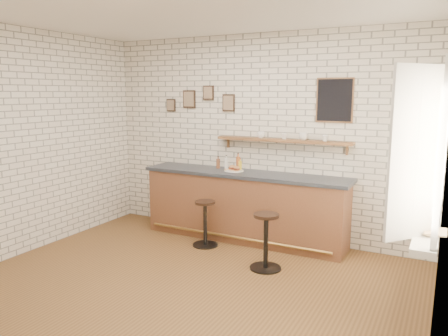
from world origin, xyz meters
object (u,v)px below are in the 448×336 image
at_px(bitters_bottle_brown, 218,163).
at_px(book_upper, 424,230).
at_px(bar_stool_right, 266,240).
at_px(bar_stool_left, 205,222).
at_px(bitters_bottle_white, 226,163).
at_px(shelf_cup_a, 261,135).
at_px(shelf_cup_b, 284,136).
at_px(shelf_cup_c, 304,137).
at_px(sandwich_plate, 234,171).
at_px(book_lower, 424,232).
at_px(condiment_bottle_yellow, 240,165).
at_px(bar_counter, 244,206).
at_px(shelf_cup_d, 325,138).
at_px(bitters_bottle_amber, 238,163).
at_px(ciabatta_sandwich, 234,168).

bearing_deg(bitters_bottle_brown, book_upper, -29.91).
bearing_deg(bitters_bottle_brown, bar_stool_right, -40.03).
distance_m(bar_stool_left, book_upper, 3.10).
bearing_deg(bitters_bottle_white, shelf_cup_a, 8.30).
distance_m(shelf_cup_b, shelf_cup_c, 0.28).
distance_m(sandwich_plate, book_lower, 3.10).
xyz_separation_m(shelf_cup_c, book_upper, (1.67, -1.79, -0.59)).
bearing_deg(book_upper, bitters_bottle_brown, 149.79).
bearing_deg(condiment_bottle_yellow, sandwich_plate, -116.89).
bearing_deg(shelf_cup_b, bar_stool_left, -172.06).
relative_size(bar_counter, shelf_cup_b, 34.93).
distance_m(shelf_cup_d, book_lower, 2.31).
distance_m(condiment_bottle_yellow, shelf_cup_c, 1.05).
relative_size(bitters_bottle_white, shelf_cup_b, 2.40).
height_order(sandwich_plate, shelf_cup_c, shelf_cup_c).
distance_m(bitters_bottle_white, condiment_bottle_yellow, 0.23).
relative_size(sandwich_plate, shelf_cup_c, 2.19).
bearing_deg(shelf_cup_a, bitters_bottle_amber, -163.78).
height_order(bitters_bottle_white, shelf_cup_a, shelf_cup_a).
height_order(shelf_cup_a, book_lower, shelf_cup_a).
bearing_deg(bar_counter, shelf_cup_b, 20.91).
distance_m(bar_counter, bitters_bottle_white, 0.70).
xyz_separation_m(bitters_bottle_amber, shelf_cup_b, (0.69, 0.08, 0.43)).
height_order(bar_counter, bitters_bottle_brown, bitters_bottle_brown).
bearing_deg(book_upper, ciabatta_sandwich, 148.37).
bearing_deg(book_lower, sandwich_plate, 139.83).
xyz_separation_m(bitters_bottle_white, shelf_cup_d, (1.47, 0.08, 0.45)).
bearing_deg(shelf_cup_c, bar_stool_right, 174.91).
xyz_separation_m(sandwich_plate, bitters_bottle_brown, (-0.32, 0.10, 0.07)).
distance_m(bitters_bottle_brown, shelf_cup_d, 1.68).
distance_m(shelf_cup_b, shelf_cup_d, 0.59).
bearing_deg(shelf_cup_b, book_upper, -73.27).
distance_m(bitters_bottle_white, shelf_cup_d, 1.54).
distance_m(shelf_cup_a, shelf_cup_d, 0.94).
height_order(ciabatta_sandwich, shelf_cup_c, shelf_cup_c).
height_order(ciabatta_sandwich, bar_stool_left, ciabatta_sandwich).
relative_size(condiment_bottle_yellow, bar_stool_right, 0.25).
relative_size(bitters_bottle_amber, shelf_cup_d, 2.90).
xyz_separation_m(bitters_bottle_white, shelf_cup_b, (0.88, 0.08, 0.44)).
height_order(shelf_cup_d, book_upper, shelf_cup_d).
xyz_separation_m(bar_stool_right, book_upper, (1.77, -0.70, 0.58)).
relative_size(bitters_bottle_amber, condiment_bottle_yellow, 1.47).
bearing_deg(shelf_cup_b, bitters_bottle_amber, 155.63).
relative_size(ciabatta_sandwich, bar_stool_right, 0.31).
xyz_separation_m(bitters_bottle_brown, condiment_bottle_yellow, (0.37, 0.00, -0.00)).
xyz_separation_m(bitters_bottle_brown, shelf_cup_a, (0.67, 0.08, 0.46)).
bearing_deg(bar_stool_left, shelf_cup_d, 25.82).
bearing_deg(shelf_cup_d, bitters_bottle_brown, -169.44).
distance_m(ciabatta_sandwich, shelf_cup_c, 1.11).
xyz_separation_m(bitters_bottle_brown, shelf_cup_b, (1.03, 0.08, 0.45)).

